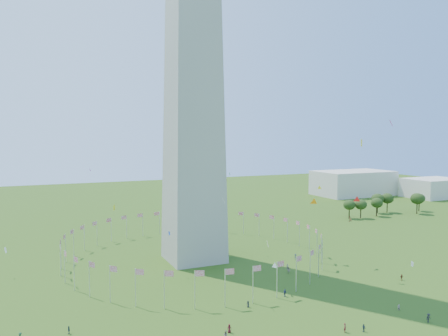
# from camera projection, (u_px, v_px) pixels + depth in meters

# --- Properties ---
(ground) EXTENTS (600.00, 600.00, 0.00)m
(ground) POSITION_uv_depth(u_px,v_px,m) (275.00, 320.00, 93.90)
(ground) COLOR #274610
(ground) RESTS_ON ground
(flag_ring) EXTENTS (80.24, 80.24, 9.00)m
(flag_ring) POSITION_uv_depth(u_px,v_px,m) (194.00, 246.00, 139.04)
(flag_ring) COLOR silver
(flag_ring) RESTS_ON ground
(gov_building_east_a) EXTENTS (50.00, 30.00, 16.00)m
(gov_building_east_a) POSITION_uv_depth(u_px,v_px,m) (353.00, 183.00, 291.08)
(gov_building_east_a) COLOR beige
(gov_building_east_a) RESTS_ON ground
(gov_building_east_b) EXTENTS (35.00, 25.00, 12.00)m
(gov_building_east_b) POSITION_uv_depth(u_px,v_px,m) (434.00, 188.00, 280.30)
(gov_building_east_b) COLOR beige
(gov_building_east_b) RESTS_ON ground
(crowd) EXTENTS (106.13, 70.91, 1.95)m
(crowd) POSITION_uv_depth(u_px,v_px,m) (297.00, 310.00, 97.03)
(crowd) COLOR gray
(crowd) RESTS_ON ground
(kites_aloft) EXTENTS (126.52, 78.14, 39.61)m
(kites_aloft) POSITION_uv_depth(u_px,v_px,m) (292.00, 207.00, 119.73)
(kites_aloft) COLOR orange
(kites_aloft) RESTS_ON ground
(tree_line_east) EXTENTS (52.88, 15.95, 10.38)m
(tree_line_east) POSITION_uv_depth(u_px,v_px,m) (387.00, 205.00, 218.53)
(tree_line_east) COLOR #2B4717
(tree_line_east) RESTS_ON ground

